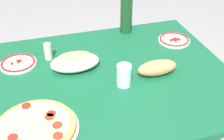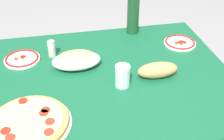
% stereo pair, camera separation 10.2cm
% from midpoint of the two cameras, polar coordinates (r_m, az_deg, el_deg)
% --- Properties ---
extents(dining_table, '(1.15, 0.96, 0.76)m').
position_cam_midpoint_polar(dining_table, '(1.52, -1.92, -5.02)').
color(dining_table, '#145938').
rests_on(dining_table, ground).
extents(pepperoni_pizza, '(0.33, 0.33, 0.03)m').
position_cam_midpoint_polar(pepperoni_pizza, '(1.20, -16.73, -10.49)').
color(pepperoni_pizza, '#B7B7BC').
rests_on(pepperoni_pizza, dining_table).
extents(baked_pasta_dish, '(0.24, 0.15, 0.08)m').
position_cam_midpoint_polar(baked_pasta_dish, '(1.48, -9.02, 1.61)').
color(baked_pasta_dish, white).
rests_on(baked_pasta_dish, dining_table).
extents(wine_bottle, '(0.07, 0.07, 0.33)m').
position_cam_midpoint_polar(wine_bottle, '(1.77, 1.07, 11.21)').
color(wine_bottle, '#194723').
rests_on(wine_bottle, dining_table).
extents(water_glass, '(0.07, 0.07, 0.10)m').
position_cam_midpoint_polar(water_glass, '(1.35, 0.12, -1.08)').
color(water_glass, silver).
rests_on(water_glass, dining_table).
extents(side_plate_near, '(0.18, 0.18, 0.02)m').
position_cam_midpoint_polar(side_plate_near, '(1.74, 10.05, 5.62)').
color(side_plate_near, white).
rests_on(side_plate_near, dining_table).
extents(side_plate_far, '(0.18, 0.18, 0.02)m').
position_cam_midpoint_polar(side_plate_far, '(1.60, -19.13, 1.19)').
color(side_plate_far, white).
rests_on(side_plate_far, dining_table).
extents(bread_loaf, '(0.20, 0.08, 0.07)m').
position_cam_midpoint_polar(bread_loaf, '(1.43, 6.56, 0.37)').
color(bread_loaf, tan).
rests_on(bread_loaf, dining_table).
extents(spice_shaker, '(0.04, 0.04, 0.09)m').
position_cam_midpoint_polar(spice_shaker, '(1.58, -13.84, 3.40)').
color(spice_shaker, silver).
rests_on(spice_shaker, dining_table).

